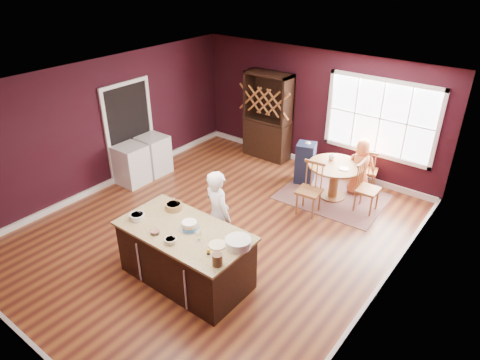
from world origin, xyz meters
name	(u,v)px	position (x,y,z in m)	size (l,w,h in m)	color
room_shell	(214,164)	(0.00, 0.00, 1.35)	(7.00, 7.00, 7.00)	brown
window	(380,118)	(1.50, 3.47, 1.50)	(2.36, 0.10, 1.66)	white
doorway	(130,131)	(-2.97, 0.60, 1.02)	(0.08, 1.26, 2.13)	white
kitchen_island	(186,256)	(0.48, -1.26, 0.44)	(2.04, 1.07, 0.92)	black
dining_table	(335,174)	(1.13, 2.39, 0.53)	(1.10, 1.10, 0.75)	brown
baker	(218,215)	(0.50, -0.51, 0.79)	(0.58, 0.38, 1.59)	white
layer_cake	(189,226)	(0.54, -1.20, 0.98)	(0.31, 0.31, 0.13)	white
bowl_blue	(137,217)	(-0.28, -1.49, 0.96)	(0.23, 0.23, 0.09)	white
bowl_yellow	(174,206)	(-0.04, -0.95, 0.97)	(0.27, 0.27, 0.10)	#A17D46
bowl_pink	(155,232)	(0.22, -1.59, 0.94)	(0.14, 0.14, 0.05)	white
bowl_olive	(171,241)	(0.55, -1.60, 0.95)	(0.18, 0.18, 0.07)	#F7E4AC
drinking_glass	(199,236)	(0.83, -1.32, 0.99)	(0.07, 0.07, 0.15)	silver
dinner_plate	(217,245)	(1.11, -1.25, 0.93)	(0.25, 0.25, 0.02)	beige
white_tub	(238,243)	(1.36, -1.09, 0.98)	(0.36, 0.36, 0.12)	silver
stoneware_crock	(217,260)	(1.38, -1.56, 1.00)	(0.14, 0.14, 0.17)	brown
toy_figurine	(208,252)	(1.14, -1.47, 0.96)	(0.05, 0.05, 0.08)	yellow
rug	(332,197)	(1.13, 2.39, 0.01)	(2.06, 1.60, 0.01)	brown
chair_east	(368,188)	(1.87, 2.32, 0.51)	(0.43, 0.41, 1.02)	#955429
chair_south	(309,189)	(1.01, 1.56, 0.52)	(0.44, 0.42, 1.05)	brown
chair_north	(368,169)	(1.51, 3.15, 0.48)	(0.40, 0.38, 0.95)	olive
seated_woman	(361,167)	(1.45, 2.90, 0.60)	(0.59, 0.38, 1.20)	#F17E44
high_chair	(305,162)	(0.31, 2.62, 0.48)	(0.38, 0.38, 0.95)	black
toddler	(312,147)	(0.38, 2.74, 0.81)	(0.18, 0.14, 0.26)	#8CA5BF
table_plate	(344,169)	(1.34, 2.31, 0.76)	(0.20, 0.20, 0.02)	beige
table_cup	(332,157)	(0.95, 2.55, 0.80)	(0.12, 0.12, 0.10)	white
hutch	(268,116)	(-1.10, 3.22, 1.04)	(1.14, 0.47, 2.09)	#322012
washer	(132,165)	(-2.64, 0.28, 0.44)	(0.60, 0.58, 0.87)	silver
dryer	(154,155)	(-2.64, 0.92, 0.44)	(0.60, 0.58, 0.88)	white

